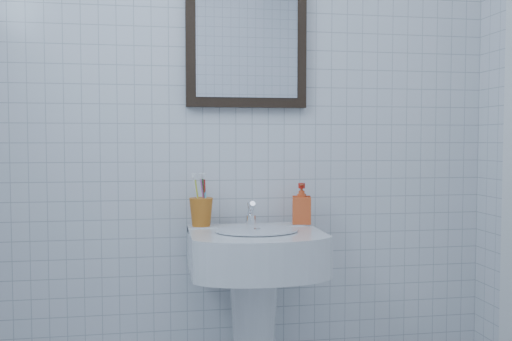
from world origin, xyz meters
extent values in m
cube|color=silver|center=(0.00, 1.20, 1.25)|extent=(2.20, 0.02, 2.50)
cube|color=silver|center=(0.04, 0.96, 0.68)|extent=(0.50, 0.36, 0.15)
cube|color=silver|center=(0.04, 1.10, 0.75)|extent=(0.50, 0.09, 0.03)
cylinder|color=silver|center=(0.04, 0.93, 0.77)|extent=(0.31, 0.31, 0.01)
cylinder|color=silver|center=(0.04, 1.08, 0.78)|extent=(0.04, 0.04, 0.04)
cylinder|color=silver|center=(0.04, 1.06, 0.83)|extent=(0.02, 0.08, 0.06)
cylinder|color=silver|center=(0.04, 1.09, 0.82)|extent=(0.03, 0.04, 0.07)
imported|color=red|center=(0.26, 1.09, 0.85)|extent=(0.09, 0.09, 0.17)
cube|color=black|center=(0.04, 1.18, 1.55)|extent=(0.50, 0.04, 0.62)
cube|color=white|center=(0.04, 1.16, 1.55)|extent=(0.42, 0.00, 0.54)
camera|label=1|loc=(-0.32, -1.16, 1.10)|focal=40.00mm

